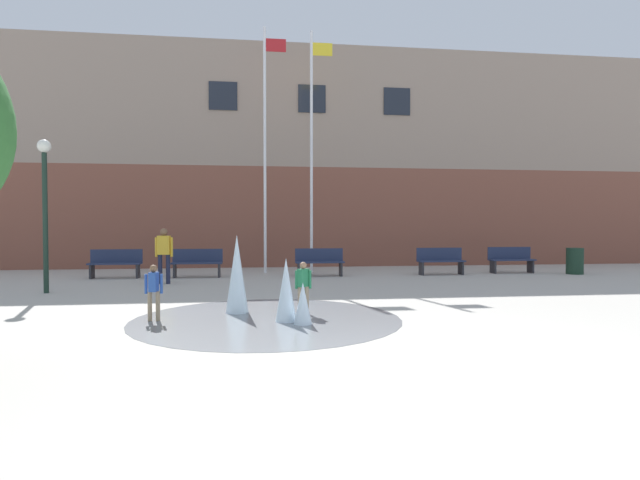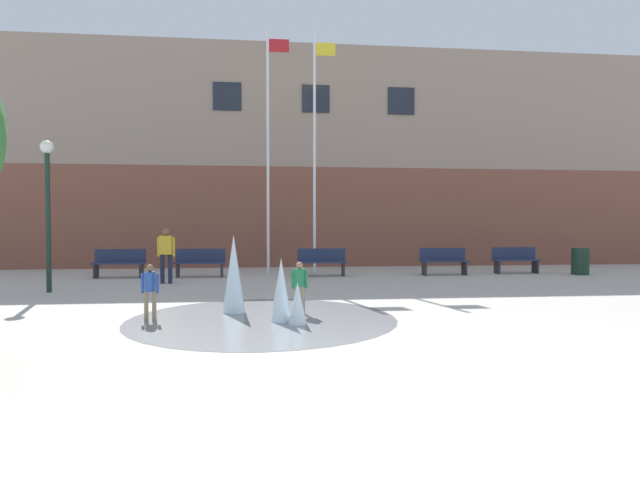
{
  "view_description": "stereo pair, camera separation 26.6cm",
  "coord_description": "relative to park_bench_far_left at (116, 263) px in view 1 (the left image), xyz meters",
  "views": [
    {
      "loc": [
        -2.22,
        -5.28,
        1.66
      ],
      "look_at": [
        -0.61,
        7.33,
        1.3
      ],
      "focal_mm": 28.0,
      "sensor_mm": 36.0,
      "label": 1
    },
    {
      "loc": [
        -1.95,
        -5.31,
        1.66
      ],
      "look_at": [
        -0.61,
        7.33,
        1.3
      ],
      "focal_mm": 28.0,
      "sensor_mm": 36.0,
      "label": 2
    }
  ],
  "objects": [
    {
      "name": "child_in_fountain",
      "position": [
        2.67,
        -7.56,
        0.1
      ],
      "size": [
        0.31,
        0.22,
        0.99
      ],
      "rotation": [
        0.0,
        0.0,
        -1.68
      ],
      "color": "#89755B",
      "rests_on": "ground"
    },
    {
      "name": "park_bench_left_of_flagpoles",
      "position": [
        2.55,
        -0.05,
        0.0
      ],
      "size": [
        1.6,
        0.44,
        0.91
      ],
      "color": "#28282D",
      "rests_on": "ground"
    },
    {
      "name": "flagpole_right",
      "position": [
        6.43,
        1.22,
        4.05
      ],
      "size": [
        0.8,
        0.1,
        8.55
      ],
      "color": "silver",
      "rests_on": "ground"
    },
    {
      "name": "splash_fountain",
      "position": [
        4.54,
        -7.43,
        -0.01
      ],
      "size": [
        4.77,
        4.77,
        1.49
      ],
      "color": "gray",
      "rests_on": "ground"
    },
    {
      "name": "teen_by_trashcan",
      "position": [
        1.82,
        -1.83,
        0.45
      ],
      "size": [
        0.5,
        0.24,
        1.59
      ],
      "rotation": [
        0.0,
        0.0,
        -0.13
      ],
      "color": "#1E233D",
      "rests_on": "ground"
    },
    {
      "name": "trash_can",
      "position": [
        15.32,
        -0.62,
        -0.03
      ],
      "size": [
        0.56,
        0.56,
        0.9
      ],
      "primitive_type": "cylinder",
      "color": "#193323",
      "rests_on": "ground"
    },
    {
      "name": "park_bench_near_trashcan",
      "position": [
        10.67,
        -0.21,
        0.0
      ],
      "size": [
        1.6,
        0.44,
        0.91
      ],
      "color": "#28282D",
      "rests_on": "ground"
    },
    {
      "name": "lamp_post_left_lane",
      "position": [
        -0.71,
        -3.47,
        2.0
      ],
      "size": [
        0.32,
        0.32,
        3.78
      ],
      "color": "#192D23",
      "rests_on": "ground"
    },
    {
      "name": "child_running",
      "position": [
        5.32,
        -7.2,
        0.1
      ],
      "size": [
        0.31,
        0.23,
        0.99
      ],
      "rotation": [
        0.0,
        0.0,
        -2.5
      ],
      "color": "#89755B",
      "rests_on": "ground"
    },
    {
      "name": "ground_plane",
      "position": [
        6.67,
        -11.21,
        -0.48
      ],
      "size": [
        100.0,
        100.0,
        0.0
      ],
      "primitive_type": "plane",
      "color": "#B2ADA3"
    },
    {
      "name": "park_bench_far_left",
      "position": [
        0.0,
        0.0,
        0.0
      ],
      "size": [
        1.6,
        0.44,
        0.91
      ],
      "color": "#28282D",
      "rests_on": "ground"
    },
    {
      "name": "park_bench_under_right_flagpole",
      "position": [
        6.52,
        -0.17,
        0.0
      ],
      "size": [
        1.6,
        0.44,
        0.91
      ],
      "color": "#28282D",
      "rests_on": "ground"
    },
    {
      "name": "flagpole_left",
      "position": [
        4.78,
        1.22,
        4.08
      ],
      "size": [
        0.8,
        0.1,
        8.62
      ],
      "color": "silver",
      "rests_on": "ground"
    },
    {
      "name": "library_building",
      "position": [
        6.67,
        6.49,
        4.0
      ],
      "size": [
        36.0,
        6.05,
        8.97
      ],
      "color": "brown",
      "rests_on": "ground"
    },
    {
      "name": "park_bench_far_right",
      "position": [
        13.36,
        0.07,
        0.0
      ],
      "size": [
        1.6,
        0.44,
        0.91
      ],
      "color": "#28282D",
      "rests_on": "ground"
    }
  ]
}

